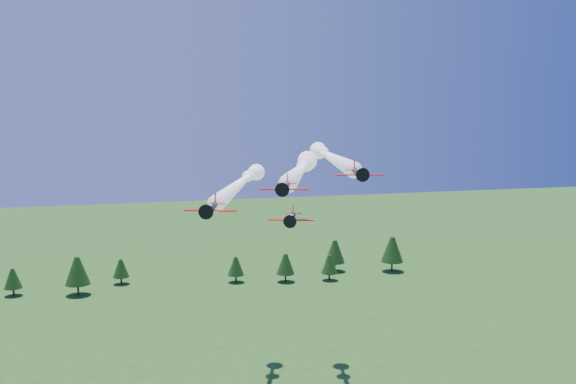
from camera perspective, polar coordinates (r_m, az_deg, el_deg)
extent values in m
cylinder|color=black|center=(82.92, -0.26, 0.49)|extent=(2.50, 4.70, 0.87)
cone|color=black|center=(80.21, -0.47, 0.26)|extent=(1.09, 1.04, 0.87)
cone|color=black|center=(79.70, -0.51, 0.21)|extent=(0.50, 0.50, 0.38)
cylinder|color=black|center=(79.55, -0.52, 0.20)|extent=(1.72, 0.69, 1.83)
cube|color=red|center=(82.61, -0.28, 0.27)|extent=(6.44, 3.41, 0.10)
cube|color=red|center=(85.97, -0.04, 0.76)|extent=(2.62, 1.60, 0.06)
cube|color=red|center=(85.98, -0.03, 1.23)|extent=(0.37, 0.80, 1.26)
ellipsoid|color=#91ABE1|center=(82.11, -0.32, 0.66)|extent=(0.96, 1.20, 0.54)
sphere|color=white|center=(113.99, 1.42, 2.36)|extent=(2.30, 2.30, 2.30)
sphere|color=white|center=(117.91, 1.57, 2.53)|extent=(3.00, 3.00, 3.00)
sphere|color=white|center=(121.83, 1.70, 2.69)|extent=(3.70, 3.70, 3.70)
cylinder|color=black|center=(91.42, -6.85, -1.39)|extent=(2.68, 5.43, 1.00)
cone|color=black|center=(88.37, -7.22, -1.70)|extent=(1.24, 1.17, 1.00)
cone|color=black|center=(87.79, -7.29, -1.76)|extent=(0.56, 0.57, 0.44)
cylinder|color=black|center=(87.62, -7.32, -1.78)|extent=(2.00, 0.71, 2.10)
cube|color=red|center=(91.08, -6.90, -1.63)|extent=(7.44, 3.65, 0.12)
cube|color=red|center=(94.87, -6.47, -1.04)|extent=(3.02, 1.74, 0.07)
cube|color=red|center=(94.85, -6.46, -0.55)|extent=(0.39, 0.93, 1.45)
ellipsoid|color=#91ABE1|center=(90.49, -6.96, -1.23)|extent=(1.07, 1.37, 0.62)
sphere|color=white|center=(133.97, -3.50, 1.42)|extent=(2.30, 2.30, 2.30)
sphere|color=white|center=(139.47, -3.22, 1.66)|extent=(3.00, 3.00, 3.00)
sphere|color=white|center=(144.97, -2.96, 1.88)|extent=(3.70, 3.70, 3.70)
cylinder|color=black|center=(93.51, 6.25, 1.75)|extent=(1.94, 5.22, 0.95)
cone|color=black|center=(90.58, 6.57, 1.57)|extent=(1.10, 1.03, 0.95)
cone|color=black|center=(90.02, 6.64, 1.53)|extent=(0.49, 0.50, 0.42)
cylinder|color=black|center=(89.87, 6.66, 1.52)|extent=(1.96, 0.43, 1.99)
cube|color=red|center=(93.17, 6.28, 1.54)|extent=(7.14, 2.64, 0.11)
cube|color=red|center=(96.81, 5.90, 1.97)|extent=(2.86, 1.33, 0.07)
cube|color=red|center=(96.84, 5.90, 2.43)|extent=(0.26, 0.90, 1.38)
ellipsoid|color=#91ABE1|center=(92.64, 6.34, 1.93)|extent=(0.90, 1.25, 0.59)
sphere|color=white|center=(134.74, 3.16, 3.49)|extent=(2.30, 2.30, 2.30)
sphere|color=white|center=(140.06, 2.89, 3.64)|extent=(3.00, 3.00, 3.00)
sphere|color=white|center=(145.39, 2.65, 3.78)|extent=(3.70, 3.70, 3.70)
cylinder|color=black|center=(100.77, 0.33, -2.27)|extent=(2.68, 5.32, 0.98)
cone|color=black|center=(97.73, 0.20, -2.57)|extent=(1.22, 1.16, 0.98)
cone|color=black|center=(97.15, 0.18, -2.63)|extent=(0.55, 0.56, 0.43)
cylinder|color=black|center=(96.99, 0.17, -2.65)|extent=(1.96, 0.72, 2.06)
cube|color=red|center=(100.43, 0.31, -2.48)|extent=(7.29, 3.66, 0.12)
cube|color=red|center=(104.19, 0.46, -1.92)|extent=(2.96, 1.73, 0.07)
cube|color=red|center=(104.16, 0.46, -1.49)|extent=(0.39, 0.91, 1.42)
ellipsoid|color=#91ABE1|center=(99.83, 0.29, -2.13)|extent=(1.06, 1.34, 0.61)
cylinder|color=#382314|center=(224.67, 9.22, -6.55)|extent=(0.60, 0.60, 3.35)
cone|color=#18340F|center=(223.32, 9.25, -5.06)|extent=(7.65, 7.65, 8.61)
cylinder|color=#382314|center=(208.90, -4.65, -7.69)|extent=(0.60, 0.60, 2.33)
cone|color=#18340F|center=(207.87, -4.67, -6.58)|extent=(5.32, 5.32, 5.99)
cylinder|color=#382314|center=(210.38, -23.21, -8.16)|extent=(0.60, 0.60, 2.31)
cone|color=#18340F|center=(209.35, -23.27, -7.08)|extent=(5.28, 5.28, 5.94)
cylinder|color=#382314|center=(212.96, -14.60, -7.62)|extent=(0.60, 0.60, 2.26)
cone|color=#18340F|center=(211.98, -14.64, -6.57)|extent=(5.16, 5.16, 5.80)
cylinder|color=#382314|center=(222.52, 4.17, -6.65)|extent=(0.60, 0.60, 3.03)
cone|color=#18340F|center=(221.27, 4.19, -5.29)|extent=(6.92, 6.92, 7.79)
cylinder|color=#382314|center=(211.03, 3.69, -7.52)|extent=(0.60, 0.60, 2.33)
cone|color=#18340F|center=(210.01, 3.70, -6.43)|extent=(5.31, 5.31, 5.98)
cylinder|color=#382314|center=(208.76, -0.22, -7.64)|extent=(0.60, 0.60, 2.58)
cone|color=#18340F|center=(207.62, -0.22, -6.41)|extent=(5.89, 5.89, 6.63)
cylinder|color=#382314|center=(204.39, -18.15, -8.24)|extent=(0.60, 0.60, 3.25)
cone|color=#18340F|center=(202.94, -18.22, -6.66)|extent=(7.43, 7.43, 8.36)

